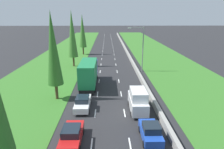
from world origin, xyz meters
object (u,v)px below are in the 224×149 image
red_sedan_left_lane (72,135)px  poplar_tree_fourth (82,31)px  street_light_mast (141,46)px  white_van_right_lane (138,100)px  white_sedan_left_lane (83,103)px  poplar_tree_second (53,49)px  blue_hatchback_right_lane (151,132)px  poplar_tree_third (72,34)px  green_box_truck_left_lane (89,73)px

red_sedan_left_lane → poplar_tree_fourth: poplar_tree_fourth is taller
street_light_mast → white_van_right_lane: bearing=-100.1°
white_van_right_lane → street_light_mast: 18.37m
white_sedan_left_lane → poplar_tree_second: bearing=141.7°
red_sedan_left_lane → white_sedan_left_lane: size_ratio=1.00×
blue_hatchback_right_lane → street_light_mast: street_light_mast is taller
blue_hatchback_right_lane → poplar_tree_second: 15.95m
poplar_tree_third → white_van_right_lane: bearing=-63.1°
poplar_tree_third → poplar_tree_fourth: (0.60, 13.77, -0.42)m
blue_hatchback_right_lane → poplar_tree_second: poplar_tree_second is taller
blue_hatchback_right_lane → white_van_right_lane: 5.84m
white_van_right_lane → poplar_tree_second: (-10.69, 3.93, 5.60)m
red_sedan_left_lane → white_sedan_left_lane: (0.19, 6.95, 0.00)m
white_sedan_left_lane → red_sedan_left_lane: bearing=-91.5°
poplar_tree_second → poplar_tree_third: 18.24m
red_sedan_left_lane → poplar_tree_third: 29.33m
blue_hatchback_right_lane → green_box_truck_left_lane: bearing=115.0°
white_van_right_lane → poplar_tree_second: size_ratio=0.41×
green_box_truck_left_lane → white_sedan_left_lane: bearing=-90.4°
white_sedan_left_lane → street_light_mast: (9.91, 16.88, 4.42)m
red_sedan_left_lane → green_box_truck_left_lane: green_box_truck_left_lane is taller
green_box_truck_left_lane → street_light_mast: bearing=40.6°
red_sedan_left_lane → poplar_tree_second: (-3.76, 10.08, 6.19)m
white_sedan_left_lane → poplar_tree_third: size_ratio=0.37×
white_van_right_lane → poplar_tree_fourth: bearing=106.5°
red_sedan_left_lane → green_box_truck_left_lane: size_ratio=0.48×
white_van_right_lane → red_sedan_left_lane: bearing=-138.4°
poplar_tree_second → poplar_tree_fourth: poplar_tree_second is taller
red_sedan_left_lane → street_light_mast: 26.26m
poplar_tree_second → street_light_mast: bearing=44.8°
poplar_tree_second → poplar_tree_fourth: 32.00m
red_sedan_left_lane → white_van_right_lane: size_ratio=0.92×
white_van_right_lane → white_sedan_left_lane: bearing=173.2°
poplar_tree_second → street_light_mast: 19.61m
green_box_truck_left_lane → poplar_tree_third: (-4.56, 12.92, 5.03)m
poplar_tree_fourth → street_light_mast: bearing=-52.9°
green_box_truck_left_lane → white_van_right_lane: bearing=-54.1°
blue_hatchback_right_lane → white_sedan_left_lane: blue_hatchback_right_lane is taller
green_box_truck_left_lane → poplar_tree_second: bearing=-127.0°
blue_hatchback_right_lane → white_sedan_left_lane: bearing=137.0°
poplar_tree_second → poplar_tree_third: bearing=91.7°
blue_hatchback_right_lane → white_van_right_lane: bearing=93.3°
white_sedan_left_lane → white_van_right_lane: (6.75, -0.81, 0.59)m
poplar_tree_third → street_light_mast: bearing=-17.2°
poplar_tree_fourth → poplar_tree_second: bearing=-90.1°
white_sedan_left_lane → green_box_truck_left_lane: 8.54m
white_sedan_left_lane → green_box_truck_left_lane: bearing=89.6°
red_sedan_left_lane → poplar_tree_fourth: (-3.71, 42.08, 5.99)m
blue_hatchback_right_lane → white_van_right_lane: white_van_right_lane is taller
blue_hatchback_right_lane → poplar_tree_third: bearing=112.5°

